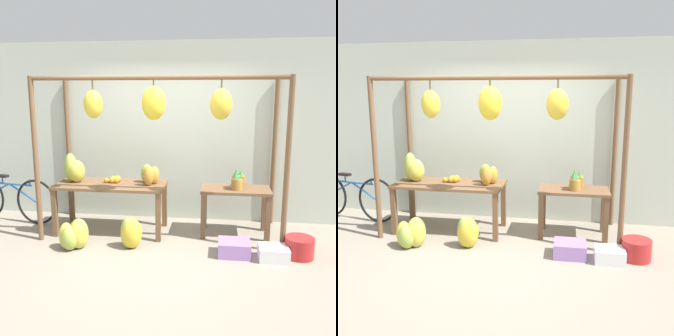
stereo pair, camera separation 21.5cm
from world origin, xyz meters
The scene contains 15 objects.
ground_plane centered at (0.00, 0.00, 0.00)m, with size 20.00×20.00×0.00m, color gray.
shop_wall_back centered at (0.00, 1.64, 1.40)m, with size 8.00×0.08×2.80m.
stall_awning centered at (0.03, 0.61, 1.66)m, with size 3.34×1.29×2.23m.
display_table_main centered at (-0.74, 0.89, 0.62)m, with size 1.58×0.72×0.73m.
display_table_side centered at (1.05, 0.98, 0.54)m, with size 0.98×0.53×0.69m.
banana_pile_on_table centered at (-1.31, 0.91, 0.91)m, with size 0.37×0.29×0.43m.
orange_pile centered at (-0.71, 0.94, 0.77)m, with size 0.24×0.16×0.10m.
pineapple_cluster centered at (1.07, 0.97, 0.80)m, with size 0.21×0.35×0.27m.
banana_pile_ground_left centered at (-1.07, 0.19, 0.18)m, with size 0.44×0.41×0.41m.
banana_pile_ground_right centered at (-0.33, 0.31, 0.21)m, with size 0.33×0.27×0.43m.
fruit_crate_white centered at (1.02, 0.27, 0.09)m, with size 0.40×0.34×0.19m.
blue_bucket centered at (1.82, 0.31, 0.13)m, with size 0.36×0.36×0.26m.
parked_bicycle centered at (-2.46, 1.10, 0.37)m, with size 1.67×0.33×0.75m.
papaya_pile centered at (-0.17, 0.94, 0.86)m, with size 0.31×0.36×0.29m.
fruit_crate_purple centered at (1.49, 0.20, 0.08)m, with size 0.36×0.31×0.17m.
Camera 1 is at (0.77, -4.23, 2.02)m, focal length 40.00 mm.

